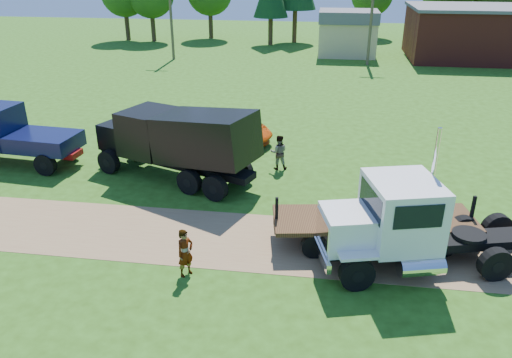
# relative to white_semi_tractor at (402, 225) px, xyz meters

# --- Properties ---
(ground) EXTENTS (140.00, 140.00, 0.00)m
(ground) POSITION_rel_white_semi_tractor_xyz_m (-5.01, 0.95, -1.66)
(ground) COLOR #274910
(ground) RESTS_ON ground
(dirt_track) EXTENTS (120.00, 4.20, 0.01)m
(dirt_track) POSITION_rel_white_semi_tractor_xyz_m (-5.01, 0.95, -1.65)
(dirt_track) COLOR brown
(dirt_track) RESTS_ON ground
(white_semi_tractor) EXTENTS (8.23, 4.48, 4.86)m
(white_semi_tractor) POSITION_rel_white_semi_tractor_xyz_m (0.00, 0.00, 0.00)
(white_semi_tractor) COLOR black
(white_semi_tractor) RESTS_ON ground
(black_dump_truck) EXTENTS (8.67, 5.31, 3.72)m
(black_dump_truck) POSITION_rel_white_semi_tractor_xyz_m (-9.60, 6.18, 0.38)
(black_dump_truck) COLOR black
(black_dump_truck) RESTS_ON ground
(navy_truck) EXTENTS (7.08, 2.94, 3.01)m
(navy_truck) POSITION_rel_white_semi_tractor_xyz_m (-18.95, 6.96, -0.12)
(navy_truck) COLOR maroon
(navy_truck) RESTS_ON ground
(orange_pickup) EXTENTS (6.34, 4.54, 1.60)m
(orange_pickup) POSITION_rel_white_semi_tractor_xyz_m (-8.59, 11.83, -0.86)
(orange_pickup) COLOR #D54F0A
(orange_pickup) RESTS_ON ground
(flatbed_trailer) EXTENTS (7.75, 3.42, 1.92)m
(flatbed_trailer) POSITION_rel_white_semi_tractor_xyz_m (-0.77, 1.52, -0.84)
(flatbed_trailer) COLOR #341B10
(flatbed_trailer) RESTS_ON ground
(spectator_a) EXTENTS (0.71, 0.75, 1.73)m
(spectator_a) POSITION_rel_white_semi_tractor_xyz_m (-7.19, -1.55, -0.80)
(spectator_a) COLOR #999999
(spectator_a) RESTS_ON ground
(spectator_b) EXTENTS (0.95, 0.79, 1.79)m
(spectator_b) POSITION_rel_white_semi_tractor_xyz_m (-5.04, 8.15, -0.76)
(spectator_b) COLOR #999999
(spectator_b) RESTS_ON ground
(brick_building) EXTENTS (15.40, 10.40, 5.30)m
(brick_building) POSITION_rel_white_semi_tractor_xyz_m (12.99, 40.95, 1.00)
(brick_building) COLOR maroon
(brick_building) RESTS_ON ground
(tan_shed) EXTENTS (6.20, 5.40, 4.70)m
(tan_shed) POSITION_rel_white_semi_tractor_xyz_m (-1.01, 40.95, 0.76)
(tan_shed) COLOR tan
(tan_shed) RESTS_ON ground
(utility_poles) EXTENTS (42.20, 0.28, 9.00)m
(utility_poles) POSITION_rel_white_semi_tractor_xyz_m (0.99, 35.95, 3.05)
(utility_poles) COLOR #4B3E2A
(utility_poles) RESTS_ON ground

